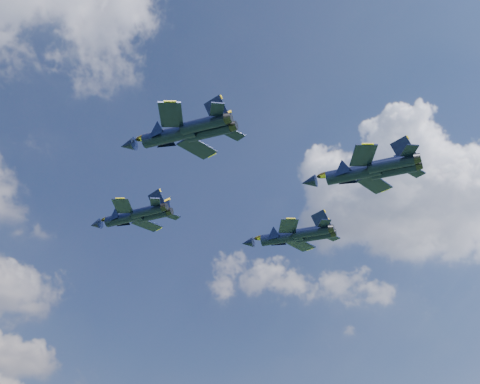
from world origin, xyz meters
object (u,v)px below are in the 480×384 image
object	(u,v)px
jet_lead	(122,218)
jet_slot	(349,174)
jet_left	(166,136)
jet_right	(279,238)

from	to	relation	value
jet_lead	jet_slot	distance (m)	37.39
jet_lead	jet_left	xyz separation A→B (m)	(-5.14, -26.65, -1.79)
jet_lead	jet_left	world-z (taller)	jet_lead
jet_right	jet_slot	xyz separation A→B (m)	(-6.34, -25.29, -2.21)
jet_slot	jet_lead	bearing A→B (deg)	86.83
jet_lead	jet_slot	bearing A→B (deg)	-90.58
jet_left	jet_right	xyz separation A→B (m)	(31.83, 20.60, 2.70)
jet_right	jet_slot	size ratio (longest dim) A/B	1.01
jet_lead	jet_right	bearing A→B (deg)	-46.35
jet_slot	jet_left	bearing A→B (deg)	133.41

